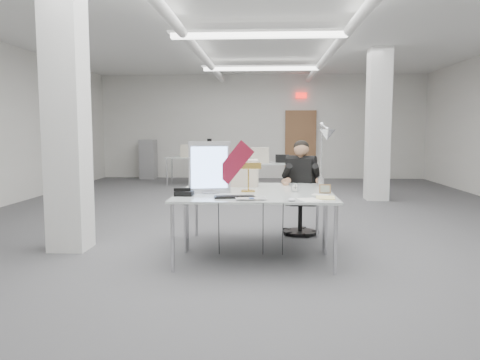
% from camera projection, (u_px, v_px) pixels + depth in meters
% --- Properties ---
extents(room_shell, '(10.04, 14.04, 3.24)m').
position_uv_depth(room_shell, '(261.00, 117.00, 7.67)').
color(room_shell, '#49494B').
rests_on(room_shell, ground).
extents(desk_main, '(1.80, 0.90, 0.02)m').
position_uv_depth(desk_main, '(254.00, 197.00, 5.16)').
color(desk_main, silver).
rests_on(desk_main, room_shell).
extents(desk_second, '(1.80, 0.90, 0.02)m').
position_uv_depth(desk_second, '(256.00, 187.00, 6.05)').
color(desk_second, silver).
rests_on(desk_second, room_shell).
extents(bg_desk_a, '(1.60, 0.80, 0.02)m').
position_uv_depth(bg_desk_a, '(269.00, 163.00, 10.61)').
color(bg_desk_a, silver).
rests_on(bg_desk_a, room_shell).
extents(bg_desk_b, '(1.60, 0.80, 0.02)m').
position_uv_depth(bg_desk_b, '(196.00, 157.00, 12.90)').
color(bg_desk_b, silver).
rests_on(bg_desk_b, room_shell).
extents(filing_cabinet, '(0.45, 0.55, 1.20)m').
position_uv_depth(filing_cabinet, '(148.00, 159.00, 14.45)').
color(filing_cabinet, gray).
rests_on(filing_cabinet, room_shell).
extents(office_chair, '(0.66, 0.66, 1.03)m').
position_uv_depth(office_chair, '(300.00, 199.00, 6.63)').
color(office_chair, black).
rests_on(office_chair, room_shell).
extents(seated_person, '(0.64, 0.70, 0.85)m').
position_uv_depth(seated_person, '(301.00, 172.00, 6.54)').
color(seated_person, black).
rests_on(seated_person, office_chair).
extents(monitor, '(0.48, 0.15, 0.60)m').
position_uv_depth(monitor, '(210.00, 167.00, 5.39)').
color(monitor, silver).
rests_on(monitor, desk_main).
extents(pennant, '(0.46, 0.15, 0.51)m').
position_uv_depth(pennant, '(235.00, 162.00, 5.33)').
color(pennant, maroon).
rests_on(pennant, monitor).
extents(keyboard, '(0.45, 0.22, 0.02)m').
position_uv_depth(keyboard, '(235.00, 197.00, 5.02)').
color(keyboard, black).
rests_on(keyboard, desk_main).
extents(laptop, '(0.35, 0.25, 0.03)m').
position_uv_depth(laptop, '(252.00, 200.00, 4.80)').
color(laptop, '#B5B5BA').
rests_on(laptop, desk_main).
extents(mouse, '(0.09, 0.06, 0.03)m').
position_uv_depth(mouse, '(292.00, 200.00, 4.77)').
color(mouse, silver).
rests_on(mouse, desk_main).
extents(bankers_lamp, '(0.31, 0.14, 0.35)m').
position_uv_depth(bankers_lamp, '(248.00, 177.00, 5.53)').
color(bankers_lamp, '#C2873C').
rests_on(bankers_lamp, desk_main).
extents(desk_phone, '(0.20, 0.18, 0.05)m').
position_uv_depth(desk_phone, '(184.00, 193.00, 5.20)').
color(desk_phone, black).
rests_on(desk_phone, desk_main).
extents(picture_frame_left, '(0.15, 0.06, 0.11)m').
position_uv_depth(picture_frame_left, '(199.00, 187.00, 5.55)').
color(picture_frame_left, '#9E8844').
rests_on(picture_frame_left, desk_main).
extents(picture_frame_right, '(0.13, 0.04, 0.11)m').
position_uv_depth(picture_frame_right, '(325.00, 189.00, 5.38)').
color(picture_frame_right, '#9D7143').
rests_on(picture_frame_right, desk_main).
extents(desk_clock, '(0.10, 0.05, 0.10)m').
position_uv_depth(desk_clock, '(295.00, 188.00, 5.52)').
color(desk_clock, '#ACACB1').
rests_on(desk_clock, desk_main).
extents(paper_stack_a, '(0.27, 0.33, 0.01)m').
position_uv_depth(paper_stack_a, '(310.00, 200.00, 4.86)').
color(paper_stack_a, silver).
rests_on(paper_stack_a, desk_main).
extents(paper_stack_b, '(0.23, 0.30, 0.01)m').
position_uv_depth(paper_stack_b, '(325.00, 198.00, 5.01)').
color(paper_stack_b, '#E2D387').
rests_on(paper_stack_b, desk_main).
extents(paper_stack_c, '(0.21, 0.18, 0.01)m').
position_uv_depth(paper_stack_c, '(320.00, 195.00, 5.24)').
color(paper_stack_c, silver).
rests_on(paper_stack_c, desk_main).
extents(beige_monitor, '(0.37, 0.36, 0.34)m').
position_uv_depth(beige_monitor, '(244.00, 173.00, 6.11)').
color(beige_monitor, beige).
rests_on(beige_monitor, desk_second).
extents(architect_lamp, '(0.32, 0.79, 1.00)m').
position_uv_depth(architect_lamp, '(324.00, 149.00, 5.77)').
color(architect_lamp, silver).
rests_on(architect_lamp, desk_second).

